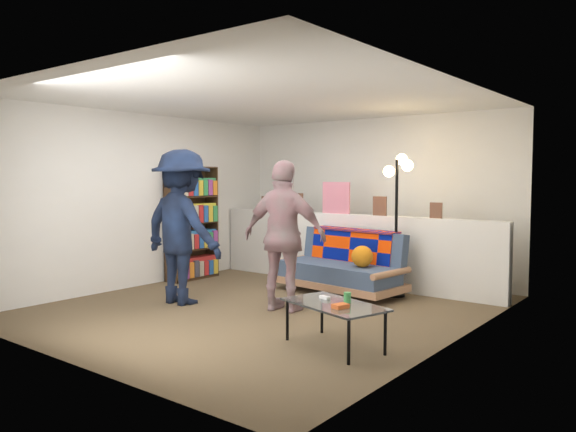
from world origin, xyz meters
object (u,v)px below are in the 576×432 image
(person_left, at_px, (182,227))
(person_right, at_px, (285,236))
(futon_sofa, at_px, (343,267))
(floor_lamp, at_px, (398,195))
(coffee_table, at_px, (335,307))
(bookshelf, at_px, (192,227))

(person_left, relative_size, person_right, 1.08)
(futon_sofa, height_order, person_right, person_right)
(floor_lamp, xyz_separation_m, person_right, (-0.64, -1.53, -0.43))
(coffee_table, relative_size, person_left, 0.57)
(floor_lamp, relative_size, person_right, 1.06)
(futon_sofa, xyz_separation_m, floor_lamp, (0.65, 0.27, 0.95))
(bookshelf, relative_size, floor_lamp, 0.92)
(coffee_table, height_order, floor_lamp, floor_lamp)
(bookshelf, bearing_deg, floor_lamp, 14.72)
(bookshelf, bearing_deg, person_right, -17.60)
(bookshelf, bearing_deg, coffee_table, -23.63)
(futon_sofa, bearing_deg, person_right, -89.58)
(floor_lamp, bearing_deg, futon_sofa, -157.29)
(person_right, bearing_deg, bookshelf, -28.43)
(person_right, bearing_deg, person_left, 9.09)
(futon_sofa, distance_m, coffee_table, 2.39)
(futon_sofa, xyz_separation_m, bookshelf, (-2.33, -0.51, 0.44))
(bookshelf, relative_size, coffee_table, 1.59)
(futon_sofa, bearing_deg, person_left, -125.52)
(bookshelf, xyz_separation_m, person_left, (1.12, -1.19, 0.14))
(futon_sofa, relative_size, bookshelf, 1.07)
(coffee_table, distance_m, floor_lamp, 2.57)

